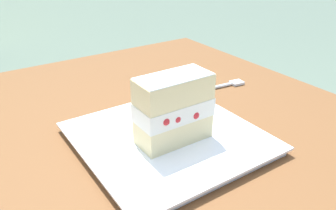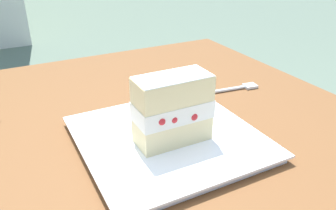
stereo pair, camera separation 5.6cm
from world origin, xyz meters
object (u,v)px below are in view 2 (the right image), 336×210
at_px(patio_table, 68,189).
at_px(dessert_plate, 168,139).
at_px(dessert_fork, 228,89).
at_px(cake_slice, 173,109).

xyz_separation_m(patio_table, dessert_plate, (-0.16, 0.09, 0.11)).
bearing_deg(patio_table, dessert_plate, 151.40).
xyz_separation_m(dessert_plate, dessert_fork, (-0.22, -0.13, -0.00)).
height_order(patio_table, dessert_plate, dessert_plate).
height_order(dessert_plate, cake_slice, cake_slice).
bearing_deg(cake_slice, dessert_plate, -92.14).
bearing_deg(dessert_fork, dessert_plate, 30.05).
distance_m(patio_table, dessert_fork, 0.40).
bearing_deg(cake_slice, patio_table, -33.02).
height_order(cake_slice, dessert_fork, cake_slice).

